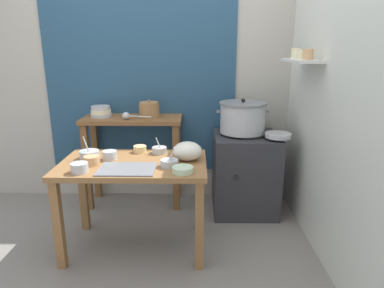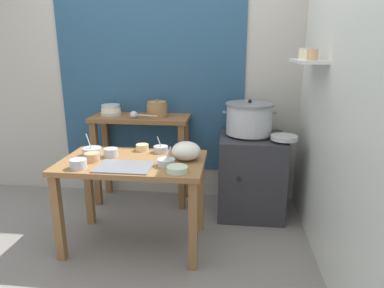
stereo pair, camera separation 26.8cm
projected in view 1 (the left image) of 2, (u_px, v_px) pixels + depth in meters
The scene contains 21 objects.
ground_plane at pixel (145, 247), 2.75m from camera, with size 9.00×9.00×0.00m, color gray.
wall_back at pixel (164, 73), 3.45m from camera, with size 4.40×0.12×2.60m.
wall_right at pixel (327, 82), 2.57m from camera, with size 0.30×3.20×2.60m.
prep_table at pixel (134, 176), 2.60m from camera, with size 1.10×0.66×0.72m.
back_shelf_table at pixel (133, 139), 3.37m from camera, with size 0.96×0.40×0.90m.
stove_block at pixel (245, 172), 3.31m from camera, with size 0.60×0.61×0.78m.
steamer_pot at pixel (243, 117), 3.18m from camera, with size 0.49×0.44×0.32m.
clay_pot at pixel (149, 110), 3.29m from camera, with size 0.20×0.20×0.17m.
bowl_stack_enamel at pixel (101, 112), 3.32m from camera, with size 0.20×0.20×0.11m.
ladle at pixel (127, 116), 3.20m from camera, with size 0.28×0.10×0.07m.
serving_tray at pixel (127, 169), 2.41m from camera, with size 0.40×0.28×0.01m, color slate.
plastic_bag at pixel (187, 151), 2.60m from camera, with size 0.22×0.20×0.14m, color silver.
wide_pan at pixel (278, 135), 3.04m from camera, with size 0.23×0.23×0.04m, color #B7BABF.
prep_bowl_0 at pixel (89, 154), 2.64m from camera, with size 0.15×0.15×0.18m.
prep_bowl_1 at pixel (140, 149), 2.81m from camera, with size 0.10×0.10×0.05m.
prep_bowl_2 at pixel (110, 155), 2.62m from camera, with size 0.11×0.11×0.07m.
prep_bowl_3 at pixel (92, 160), 2.51m from camera, with size 0.11×0.11×0.07m.
prep_bowl_4 at pixel (169, 163), 2.47m from camera, with size 0.13×0.13×0.15m.
prep_bowl_5 at pixel (159, 150), 2.78m from camera, with size 0.12×0.12×0.14m.
prep_bowl_6 at pixel (79, 167), 2.35m from camera, with size 0.12×0.12×0.07m.
prep_bowl_7 at pixel (183, 169), 2.35m from camera, with size 0.15×0.15×0.04m.
Camera 1 is at (0.41, -2.42, 1.55)m, focal length 31.94 mm.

